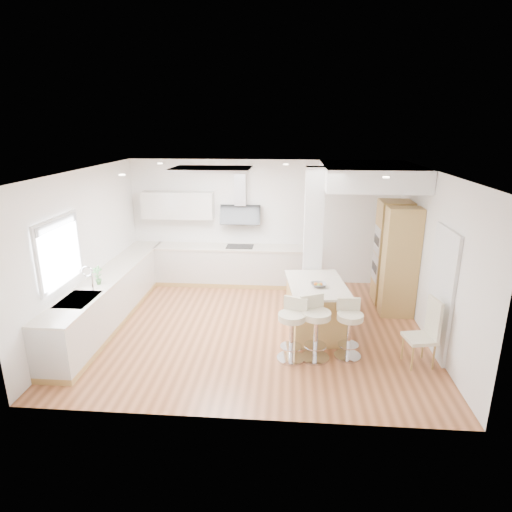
# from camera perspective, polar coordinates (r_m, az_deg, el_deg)

# --- Properties ---
(ground) EXTENTS (6.00, 6.00, 0.00)m
(ground) POSITION_cam_1_polar(r_m,az_deg,el_deg) (7.85, -0.27, -9.59)
(ground) COLOR #AC673F
(ground) RESTS_ON ground
(ceiling) EXTENTS (6.00, 5.00, 0.02)m
(ceiling) POSITION_cam_1_polar(r_m,az_deg,el_deg) (7.85, -0.27, -9.59)
(ceiling) COLOR white
(ceiling) RESTS_ON ground
(wall_back) EXTENTS (6.00, 0.04, 2.80)m
(wall_back) POSITION_cam_1_polar(r_m,az_deg,el_deg) (9.74, 0.94, 4.51)
(wall_back) COLOR white
(wall_back) RESTS_ON ground
(wall_left) EXTENTS (0.04, 5.00, 2.80)m
(wall_left) POSITION_cam_1_polar(r_m,az_deg,el_deg) (8.14, -21.85, 0.71)
(wall_left) COLOR white
(wall_left) RESTS_ON ground
(wall_right) EXTENTS (0.04, 5.00, 2.80)m
(wall_right) POSITION_cam_1_polar(r_m,az_deg,el_deg) (7.69, 22.59, -0.29)
(wall_right) COLOR white
(wall_right) RESTS_ON ground
(skylight) EXTENTS (4.10, 2.10, 0.06)m
(skylight) POSITION_cam_1_polar(r_m,az_deg,el_deg) (7.75, -5.88, 11.43)
(skylight) COLOR silver
(skylight) RESTS_ON ground
(window_left) EXTENTS (0.06, 1.28, 1.07)m
(window_left) POSITION_cam_1_polar(r_m,az_deg,el_deg) (7.28, -24.82, 0.91)
(window_left) COLOR white
(window_left) RESTS_ON ground
(doorway_right) EXTENTS (0.05, 1.00, 2.10)m
(doorway_right) POSITION_cam_1_polar(r_m,az_deg,el_deg) (7.27, 23.43, -4.71)
(doorway_right) COLOR #3F3932
(doorway_right) RESTS_ON ground
(counter_left) EXTENTS (0.63, 4.50, 1.35)m
(counter_left) POSITION_cam_1_polar(r_m,az_deg,el_deg) (8.50, -18.66, -4.98)
(counter_left) COLOR tan
(counter_left) RESTS_ON ground
(counter_back) EXTENTS (3.62, 0.63, 2.50)m
(counter_back) POSITION_cam_1_polar(r_m,az_deg,el_deg) (9.75, -4.55, 0.19)
(counter_back) COLOR tan
(counter_back) RESTS_ON ground
(pillar) EXTENTS (0.35, 0.35, 2.80)m
(pillar) POSITION_cam_1_polar(r_m,az_deg,el_deg) (8.23, 7.58, 1.99)
(pillar) COLOR silver
(pillar) RESTS_ON ground
(soffit) EXTENTS (1.78, 2.20, 0.40)m
(soffit) POSITION_cam_1_polar(r_m,az_deg,el_deg) (8.57, 14.90, 10.35)
(soffit) COLOR white
(soffit) RESTS_ON ground
(oven_column) EXTENTS (0.63, 1.21, 2.10)m
(oven_column) POSITION_cam_1_polar(r_m,az_deg,el_deg) (8.83, 18.00, -0.04)
(oven_column) COLOR tan
(oven_column) RESTS_ON ground
(peninsula) EXTENTS (1.13, 1.57, 0.96)m
(peninsula) POSITION_cam_1_polar(r_m,az_deg,el_deg) (7.66, 7.97, -6.73)
(peninsula) COLOR tan
(peninsula) RESTS_ON ground
(bar_stool_a) EXTENTS (0.57, 0.57, 0.99)m
(bar_stool_a) POSITION_cam_1_polar(r_m,az_deg,el_deg) (6.69, 4.84, -9.35)
(bar_stool_a) COLOR silver
(bar_stool_a) RESTS_ON ground
(bar_stool_b) EXTENTS (0.61, 0.61, 1.02)m
(bar_stool_b) POSITION_cam_1_polar(r_m,az_deg,el_deg) (6.74, 7.94, -9.07)
(bar_stool_b) COLOR silver
(bar_stool_b) RESTS_ON ground
(bar_stool_c) EXTENTS (0.46, 0.46, 0.94)m
(bar_stool_c) POSITION_cam_1_polar(r_m,az_deg,el_deg) (6.90, 12.32, -9.08)
(bar_stool_c) COLOR silver
(bar_stool_c) RESTS_ON ground
(dining_chair) EXTENTS (0.49, 0.49, 1.07)m
(dining_chair) POSITION_cam_1_polar(r_m,az_deg,el_deg) (7.01, 21.78, -9.15)
(dining_chair) COLOR beige
(dining_chair) RESTS_ON ground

